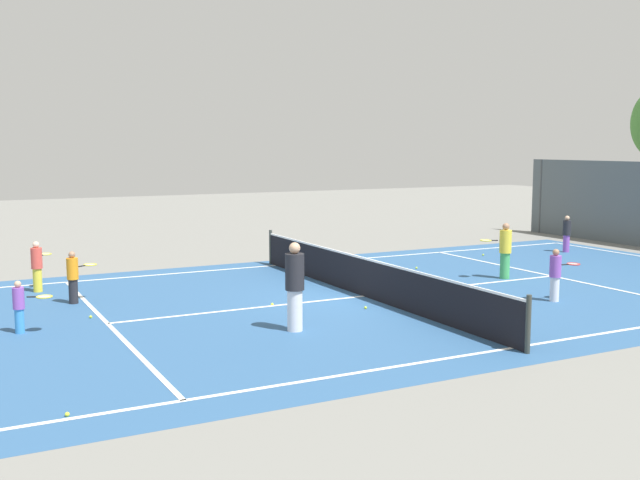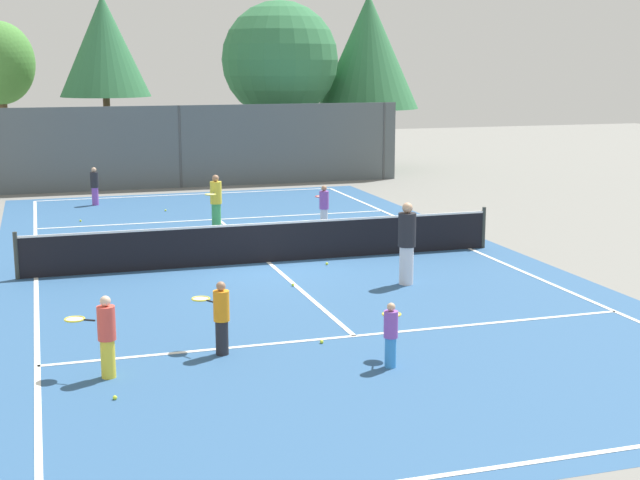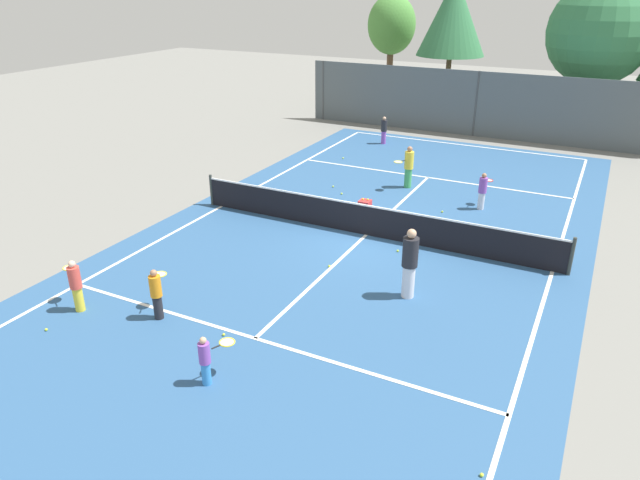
{
  "view_description": "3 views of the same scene",
  "coord_description": "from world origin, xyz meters",
  "px_view_note": "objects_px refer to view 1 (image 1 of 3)",
  "views": [
    {
      "loc": [
        16.06,
        -9.54,
        3.81
      ],
      "look_at": [
        -1.31,
        -0.58,
        1.33
      ],
      "focal_mm": 42.0,
      "sensor_mm": 36.0,
      "label": 1
    },
    {
      "loc": [
        -5.28,
        -21.2,
        4.92
      ],
      "look_at": [
        1.06,
        -0.9,
        0.67
      ],
      "focal_mm": 50.72,
      "sensor_mm": 36.0,
      "label": 2
    },
    {
      "loc": [
        6.17,
        -15.39,
        7.31
      ],
      "look_at": [
        -0.49,
        -2.24,
        0.63
      ],
      "focal_mm": 32.47,
      "sensor_mm": 36.0,
      "label": 3
    }
  ],
  "objects_px": {
    "player_4": "(74,276)",
    "tennis_ball_2": "(569,263)",
    "player_0": "(556,274)",
    "player_2": "(295,286)",
    "tennis_ball_3": "(272,304)",
    "tennis_ball_7": "(495,296)",
    "player_5": "(37,266)",
    "tennis_ball_5": "(416,268)",
    "player_1": "(567,234)",
    "tennis_ball_0": "(524,323)",
    "tennis_ball_1": "(67,414)",
    "tennis_ball_10": "(366,308)",
    "player_3": "(21,306)",
    "ball_crate": "(408,278)",
    "tennis_ball_11": "(91,317)",
    "player_6": "(505,250)",
    "tennis_ball_9": "(412,273)",
    "tennis_ball_8": "(483,255)"
  },
  "relations": [
    {
      "from": "tennis_ball_10",
      "to": "ball_crate",
      "type": "bearing_deg",
      "value": 129.27
    },
    {
      "from": "tennis_ball_7",
      "to": "tennis_ball_10",
      "type": "relative_size",
      "value": 1.0
    },
    {
      "from": "player_0",
      "to": "tennis_ball_2",
      "type": "relative_size",
      "value": 19.73
    },
    {
      "from": "tennis_ball_11",
      "to": "tennis_ball_7",
      "type": "bearing_deg",
      "value": 76.59
    },
    {
      "from": "player_4",
      "to": "tennis_ball_7",
      "type": "distance_m",
      "value": 10.45
    },
    {
      "from": "tennis_ball_1",
      "to": "tennis_ball_10",
      "type": "bearing_deg",
      "value": 119.06
    },
    {
      "from": "player_1",
      "to": "tennis_ball_2",
      "type": "bearing_deg",
      "value": -43.46
    },
    {
      "from": "tennis_ball_8",
      "to": "tennis_ball_11",
      "type": "distance_m",
      "value": 14.32
    },
    {
      "from": "tennis_ball_0",
      "to": "tennis_ball_1",
      "type": "height_order",
      "value": "same"
    },
    {
      "from": "player_6",
      "to": "tennis_ball_7",
      "type": "xyz_separation_m",
      "value": [
        1.94,
        -1.96,
        -0.8
      ]
    },
    {
      "from": "tennis_ball_3",
      "to": "tennis_ball_10",
      "type": "relative_size",
      "value": 1.0
    },
    {
      "from": "player_4",
      "to": "player_2",
      "type": "bearing_deg",
      "value": 36.26
    },
    {
      "from": "tennis_ball_2",
      "to": "tennis_ball_7",
      "type": "height_order",
      "value": "same"
    },
    {
      "from": "player_1",
      "to": "player_6",
      "type": "bearing_deg",
      "value": -60.69
    },
    {
      "from": "tennis_ball_3",
      "to": "tennis_ball_11",
      "type": "distance_m",
      "value": 4.16
    },
    {
      "from": "player_6",
      "to": "tennis_ball_10",
      "type": "distance_m",
      "value": 5.9
    },
    {
      "from": "tennis_ball_0",
      "to": "tennis_ball_11",
      "type": "bearing_deg",
      "value": -120.64
    },
    {
      "from": "player_2",
      "to": "player_6",
      "type": "height_order",
      "value": "player_2"
    },
    {
      "from": "tennis_ball_8",
      "to": "tennis_ball_9",
      "type": "relative_size",
      "value": 1.0
    },
    {
      "from": "tennis_ball_7",
      "to": "tennis_ball_11",
      "type": "relative_size",
      "value": 1.0
    },
    {
      "from": "player_2",
      "to": "tennis_ball_3",
      "type": "xyz_separation_m",
      "value": [
        -2.47,
        0.57,
        -0.91
      ]
    },
    {
      "from": "player_3",
      "to": "tennis_ball_1",
      "type": "xyz_separation_m",
      "value": [
        5.36,
        0.06,
        -0.54
      ]
    },
    {
      "from": "tennis_ball_7",
      "to": "tennis_ball_9",
      "type": "height_order",
      "value": "same"
    },
    {
      "from": "tennis_ball_0",
      "to": "tennis_ball_9",
      "type": "distance_m",
      "value": 6.57
    },
    {
      "from": "player_6",
      "to": "tennis_ball_11",
      "type": "height_order",
      "value": "player_6"
    },
    {
      "from": "tennis_ball_9",
      "to": "player_6",
      "type": "bearing_deg",
      "value": 44.49
    },
    {
      "from": "player_1",
      "to": "tennis_ball_5",
      "type": "bearing_deg",
      "value": -84.92
    },
    {
      "from": "player_4",
      "to": "tennis_ball_0",
      "type": "relative_size",
      "value": 19.36
    },
    {
      "from": "player_3",
      "to": "tennis_ball_8",
      "type": "height_order",
      "value": "player_3"
    },
    {
      "from": "player_5",
      "to": "tennis_ball_5",
      "type": "bearing_deg",
      "value": 81.87
    },
    {
      "from": "player_6",
      "to": "tennis_ball_5",
      "type": "xyz_separation_m",
      "value": [
        -2.54,
        -1.29,
        -0.8
      ]
    },
    {
      "from": "player_2",
      "to": "tennis_ball_0",
      "type": "bearing_deg",
      "value": 69.33
    },
    {
      "from": "player_1",
      "to": "tennis_ball_7",
      "type": "height_order",
      "value": "player_1"
    },
    {
      "from": "ball_crate",
      "to": "tennis_ball_8",
      "type": "bearing_deg",
      "value": 121.61
    },
    {
      "from": "player_3",
      "to": "tennis_ball_2",
      "type": "xyz_separation_m",
      "value": [
        -1.39,
        16.6,
        -0.54
      ]
    },
    {
      "from": "player_2",
      "to": "tennis_ball_5",
      "type": "height_order",
      "value": "player_2"
    },
    {
      "from": "player_3",
      "to": "player_6",
      "type": "distance_m",
      "value": 13.01
    },
    {
      "from": "tennis_ball_5",
      "to": "tennis_ball_8",
      "type": "bearing_deg",
      "value": 109.12
    },
    {
      "from": "tennis_ball_1",
      "to": "tennis_ball_7",
      "type": "xyz_separation_m",
      "value": [
        -3.79,
        10.98,
        0.0
      ]
    },
    {
      "from": "tennis_ball_11",
      "to": "player_6",
      "type": "bearing_deg",
      "value": 88.31
    },
    {
      "from": "player_2",
      "to": "player_3",
      "type": "relative_size",
      "value": 1.7
    },
    {
      "from": "tennis_ball_7",
      "to": "tennis_ball_0",
      "type": "bearing_deg",
      "value": -28.74
    },
    {
      "from": "tennis_ball_9",
      "to": "tennis_ball_5",
      "type": "bearing_deg",
      "value": 137.23
    },
    {
      "from": "player_6",
      "to": "tennis_ball_2",
      "type": "distance_m",
      "value": 3.82
    },
    {
      "from": "ball_crate",
      "to": "tennis_ball_7",
      "type": "height_order",
      "value": "ball_crate"
    },
    {
      "from": "tennis_ball_0",
      "to": "tennis_ball_11",
      "type": "xyz_separation_m",
      "value": [
        -4.83,
        -8.15,
        0.0
      ]
    },
    {
      "from": "player_4",
      "to": "tennis_ball_2",
      "type": "xyz_separation_m",
      "value": [
        1.13,
        15.15,
        -0.63
      ]
    },
    {
      "from": "tennis_ball_9",
      "to": "player_5",
      "type": "bearing_deg",
      "value": -101.99
    },
    {
      "from": "player_3",
      "to": "tennis_ball_3",
      "type": "relative_size",
      "value": 16.46
    },
    {
      "from": "player_2",
      "to": "tennis_ball_8",
      "type": "relative_size",
      "value": 27.97
    }
  ]
}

